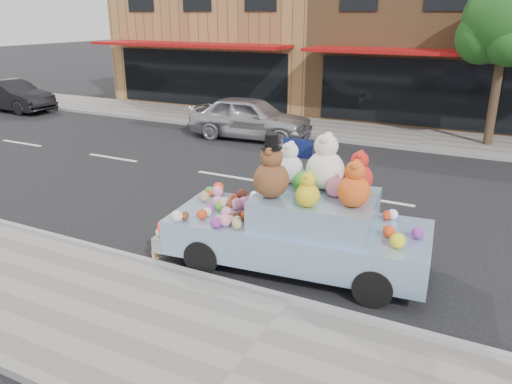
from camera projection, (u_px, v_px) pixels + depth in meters
The scene contains 11 objects.
ground at pixel (376, 200), 11.66m from camera, with size 120.00×120.00×0.00m, color black.
near_sidewalk at pixel (244, 360), 6.18m from camera, with size 60.00×3.00×0.12m, color gray.
far_sidewalk at pixel (423, 139), 17.10m from camera, with size 60.00×3.00×0.12m, color gray.
near_kerb at pixel (292, 301), 7.44m from camera, with size 60.00×0.12×0.13m, color gray.
far_kerb at pixel (415, 149), 15.84m from camera, with size 60.00×0.12×0.13m, color gray.
storefront_left at pixel (242, 24), 24.75m from camera, with size 10.00×9.80×7.30m.
storefront_mid at pixel (456, 26), 20.49m from camera, with size 10.00×9.80×7.30m.
street_tree at pixel (507, 28), 15.05m from camera, with size 3.00×2.70×5.22m.
car_silver at pixel (250, 118), 17.20m from camera, with size 1.73×4.30×1.46m, color #ACACB0.
car_dark at pixel (12, 96), 22.17m from camera, with size 1.43×4.11×1.35m, color black.
art_car at pixel (299, 222), 8.33m from camera, with size 4.64×2.22×2.38m.
Camera 1 is at (2.45, -11.00, 4.10)m, focal length 35.00 mm.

